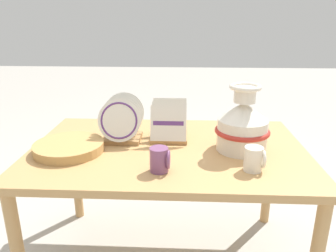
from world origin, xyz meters
TOP-DOWN VIEW (x-y plane):
  - display_table at (0.00, 0.00)m, footprint 1.35×0.88m
  - ceramic_vase at (0.36, -0.02)m, footprint 0.26×0.26m
  - dish_rack_round_plates at (-0.24, 0.08)m, footprint 0.21×0.21m
  - dish_rack_square_plates at (0.00, 0.11)m, footprint 0.19×0.20m
  - wicker_charger_stack at (-0.47, -0.08)m, footprint 0.33×0.33m
  - mug_plum_glaze at (-0.02, -0.26)m, footprint 0.09×0.08m
  - mug_cream_glaze at (0.37, -0.24)m, footprint 0.09×0.08m

SIDE VIEW (x-z plane):
  - display_table at x=0.00m, z-range 0.27..0.95m
  - wicker_charger_stack at x=-0.47m, z-range 0.68..0.73m
  - mug_plum_glaze at x=-0.02m, z-range 0.68..0.79m
  - mug_cream_glaze at x=0.37m, z-range 0.68..0.79m
  - dish_rack_square_plates at x=0.00m, z-range 0.64..0.84m
  - dish_rack_round_plates at x=-0.24m, z-range 0.66..0.89m
  - ceramic_vase at x=0.36m, z-range 0.65..0.97m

